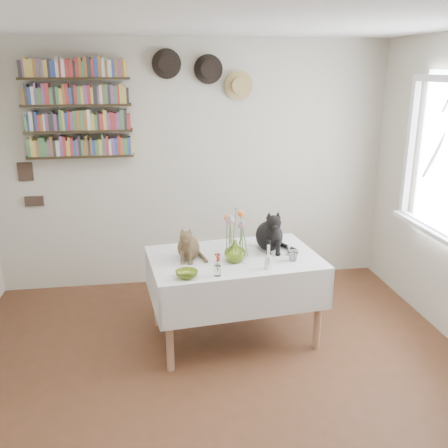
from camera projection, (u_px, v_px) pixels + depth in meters
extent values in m
cube|color=brown|center=(230.00, 414.00, 3.37)|extent=(4.04, 4.54, 0.04)
cube|color=white|center=(232.00, 7.00, 2.60)|extent=(4.04, 4.54, 0.04)
cube|color=beige|center=(194.00, 166.00, 5.12)|extent=(4.04, 0.04, 2.54)
cube|color=white|center=(448.00, 237.00, 4.15)|extent=(0.06, 1.52, 0.06)
cube|color=white|center=(412.00, 148.00, 4.64)|extent=(0.06, 0.06, 1.20)
cube|color=white|center=(445.00, 237.00, 4.14)|extent=(0.12, 1.50, 0.04)
cube|color=white|center=(234.00, 260.00, 4.10)|extent=(1.46, 1.02, 0.06)
cylinder|color=tan|center=(169.00, 330.00, 3.73)|extent=(0.06, 0.06, 0.68)
cylinder|color=tan|center=(318.00, 311.00, 4.03)|extent=(0.06, 0.06, 0.68)
cylinder|color=tan|center=(157.00, 291.00, 4.39)|extent=(0.06, 0.06, 0.68)
cylinder|color=tan|center=(285.00, 276.00, 4.69)|extent=(0.06, 0.06, 0.68)
imported|color=#B9D24C|center=(235.00, 251.00, 3.96)|extent=(0.20, 0.20, 0.18)
imported|color=#B9D24C|center=(187.00, 274.00, 3.67)|extent=(0.22, 0.22, 0.05)
imported|color=white|center=(293.00, 256.00, 3.99)|extent=(0.11, 0.11, 0.08)
cylinder|color=white|center=(268.00, 262.00, 3.83)|extent=(0.05, 0.05, 0.11)
cylinder|color=white|center=(268.00, 250.00, 3.80)|extent=(0.02, 0.02, 0.09)
cylinder|color=white|center=(218.00, 271.00, 3.70)|extent=(0.05, 0.05, 0.08)
cone|color=white|center=(289.00, 251.00, 4.11)|extent=(0.05, 0.05, 0.07)
sphere|color=beige|center=(289.00, 247.00, 4.10)|extent=(0.03, 0.03, 0.03)
cylinder|color=#4C7233|center=(231.00, 238.00, 3.93)|extent=(0.01, 0.01, 0.30)
sphere|color=#C68693|center=(231.00, 219.00, 3.89)|extent=(0.07, 0.07, 0.07)
cylinder|color=#4C7233|center=(241.00, 241.00, 3.92)|extent=(0.01, 0.01, 0.26)
sphere|color=#C68693|center=(241.00, 225.00, 3.88)|extent=(0.06, 0.06, 0.06)
cylinder|color=#4C7233|center=(242.00, 234.00, 3.96)|extent=(0.01, 0.01, 0.34)
sphere|color=orange|center=(242.00, 213.00, 3.91)|extent=(0.06, 0.06, 0.06)
cylinder|color=#4C7233|center=(227.00, 236.00, 3.95)|extent=(0.01, 0.01, 0.31)
sphere|color=orange|center=(227.00, 217.00, 3.91)|extent=(0.05, 0.05, 0.05)
cylinder|color=#4C7233|center=(234.00, 232.00, 3.96)|extent=(0.01, 0.01, 0.37)
sphere|color=#999E93|center=(234.00, 209.00, 3.91)|extent=(0.04, 0.04, 0.04)
cylinder|color=#4C7233|center=(230.00, 238.00, 3.89)|extent=(0.01, 0.01, 0.33)
sphere|color=#999E93|center=(230.00, 217.00, 3.84)|extent=(0.04, 0.04, 0.04)
cylinder|color=#4C7233|center=(245.00, 240.00, 3.90)|extent=(0.01, 0.01, 0.29)
sphere|color=#999E93|center=(245.00, 222.00, 3.86)|extent=(0.04, 0.04, 0.04)
cube|color=#2F2514|center=(81.00, 156.00, 4.81)|extent=(1.00, 0.16, 0.02)
cube|color=#2F2514|center=(79.00, 131.00, 4.74)|extent=(1.00, 0.16, 0.02)
cube|color=#2F2514|center=(77.00, 105.00, 4.67)|extent=(1.00, 0.16, 0.02)
cube|color=#2F2514|center=(75.00, 78.00, 4.60)|extent=(1.00, 0.16, 0.02)
cylinder|color=black|center=(167.00, 64.00, 4.73)|extent=(0.28, 0.02, 0.28)
cylinder|color=black|center=(167.00, 64.00, 4.69)|extent=(0.16, 0.08, 0.16)
cylinder|color=black|center=(208.00, 69.00, 4.81)|extent=(0.28, 0.02, 0.28)
cylinder|color=black|center=(209.00, 69.00, 4.77)|extent=(0.16, 0.08, 0.16)
cylinder|color=tan|center=(239.00, 85.00, 4.90)|extent=(0.28, 0.02, 0.28)
cylinder|color=tan|center=(240.00, 85.00, 4.86)|extent=(0.16, 0.08, 0.16)
cube|color=#38281E|center=(25.00, 172.00, 4.84)|extent=(0.14, 0.02, 0.18)
cube|color=#38281E|center=(34.00, 201.00, 4.94)|extent=(0.18, 0.02, 0.10)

